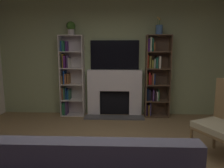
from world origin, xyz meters
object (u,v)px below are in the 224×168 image
at_px(tv, 115,55).
at_px(potted_plant, 71,28).
at_px(bookshelf_left, 70,77).
at_px(vase_with_flowers, 159,29).
at_px(fireplace, 115,92).
at_px(bookshelf_right, 155,77).

height_order(tv, potted_plant, potted_plant).
bearing_deg(bookshelf_left, vase_with_flowers, -0.93).
distance_m(fireplace, vase_with_flowers, 1.76).
xyz_separation_m(tv, bookshelf_right, (0.94, -0.09, -0.51)).
distance_m(fireplace, potted_plant, 1.80).
height_order(bookshelf_left, vase_with_flowers, vase_with_flowers).
distance_m(tv, vase_with_flowers, 1.16).
xyz_separation_m(bookshelf_right, potted_plant, (-1.94, -0.03, 1.13)).
bearing_deg(bookshelf_left, tv, 4.60).
bearing_deg(fireplace, tv, 90.00).
bearing_deg(potted_plant, fireplace, 2.37).
relative_size(bookshelf_right, potted_plant, 6.18).
distance_m(bookshelf_right, potted_plant, 2.25).
xyz_separation_m(fireplace, bookshelf_right, (0.94, -0.01, 0.36)).
bearing_deg(bookshelf_right, potted_plant, -179.15).
bearing_deg(fireplace, potted_plant, -177.63).
bearing_deg(bookshelf_right, bookshelf_left, 179.86).
distance_m(bookshelf_left, potted_plant, 1.14).
xyz_separation_m(tv, bookshelf_left, (-1.07, -0.09, -0.51)).
bearing_deg(vase_with_flowers, tv, 173.19).
bearing_deg(tv, bookshelf_right, -5.52).
height_order(bookshelf_left, bookshelf_right, same).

